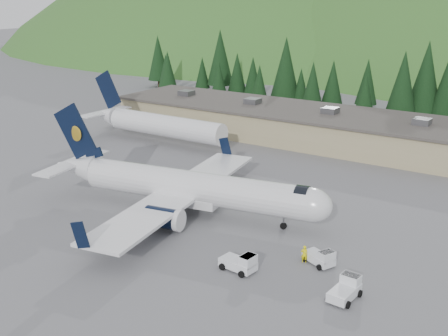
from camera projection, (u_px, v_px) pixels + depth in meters
ground at (195, 214)px, 64.81m from camera, size 600.00×600.00×0.00m
airliner at (187, 187)px, 64.26m from camera, size 35.35×33.34×11.75m
second_airliner at (153, 123)px, 94.41m from camera, size 27.50×11.00×10.05m
baggage_tug_a at (241, 263)px, 51.41m from camera, size 3.55×2.35×1.81m
baggage_tug_b at (321, 258)px, 52.60m from camera, size 3.48×2.80×1.66m
baggage_tug_c at (346, 289)px, 46.96m from camera, size 2.26×3.49×1.80m
terminal_building at (302, 124)px, 96.85m from camera, size 71.00×17.00×6.10m
ramp_worker at (304, 254)px, 53.02m from camera, size 0.76×0.66×1.75m
tree_line at (378, 80)px, 111.81m from camera, size 114.81×17.89×14.47m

